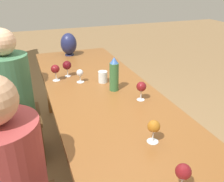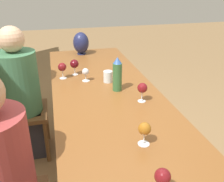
% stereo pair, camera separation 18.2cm
% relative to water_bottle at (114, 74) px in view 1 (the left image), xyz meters
% --- Properties ---
extents(ground_plane, '(14.00, 14.00, 0.00)m').
position_rel_water_bottle_xyz_m(ground_plane, '(-0.05, 0.10, -0.91)').
color(ground_plane, olive).
extents(dining_table, '(2.74, 0.86, 0.77)m').
position_rel_water_bottle_xyz_m(dining_table, '(-0.05, 0.10, -0.21)').
color(dining_table, brown).
rests_on(dining_table, ground_plane).
extents(water_bottle, '(0.08, 0.08, 0.29)m').
position_rel_water_bottle_xyz_m(water_bottle, '(0.00, 0.00, 0.00)').
color(water_bottle, '#336638').
rests_on(water_bottle, dining_table).
extents(water_tumbler, '(0.08, 0.08, 0.10)m').
position_rel_water_bottle_xyz_m(water_tumbler, '(0.19, 0.03, -0.09)').
color(water_tumbler, silver).
rests_on(water_tumbler, dining_table).
extents(vase, '(0.19, 0.19, 0.27)m').
position_rel_water_bottle_xyz_m(vase, '(1.13, 0.15, -0.00)').
color(vase, '#1E234C').
rests_on(vase, dining_table).
extents(wine_glass_0, '(0.07, 0.07, 0.14)m').
position_rel_water_bottle_xyz_m(wine_glass_0, '(-0.75, 0.04, -0.04)').
color(wine_glass_0, silver).
rests_on(wine_glass_0, dining_table).
extents(wine_glass_2, '(0.07, 0.07, 0.12)m').
position_rel_water_bottle_xyz_m(wine_glass_2, '(0.26, 0.22, -0.05)').
color(wine_glass_2, silver).
rests_on(wine_glass_2, dining_table).
extents(wine_glass_3, '(0.08, 0.08, 0.15)m').
position_rel_water_bottle_xyz_m(wine_glass_3, '(-0.24, -0.13, -0.03)').
color(wine_glass_3, silver).
rests_on(wine_glass_3, dining_table).
extents(wine_glass_4, '(0.08, 0.08, 0.15)m').
position_rel_water_bottle_xyz_m(wine_glass_4, '(0.38, 0.42, -0.03)').
color(wine_glass_4, silver).
rests_on(wine_glass_4, dining_table).
extents(wine_glass_5, '(0.07, 0.07, 0.14)m').
position_rel_water_bottle_xyz_m(wine_glass_5, '(-1.11, 0.10, -0.04)').
color(wine_glass_5, silver).
rests_on(wine_glass_5, dining_table).
extents(wine_glass_6, '(0.08, 0.08, 0.15)m').
position_rel_water_bottle_xyz_m(wine_glass_6, '(0.44, 0.30, -0.03)').
color(wine_glass_6, silver).
rests_on(wine_glass_6, dining_table).
extents(chair_far, '(0.44, 0.44, 0.92)m').
position_rel_water_bottle_xyz_m(chair_far, '(0.38, 0.89, -0.41)').
color(chair_far, brown).
rests_on(chair_far, ground_plane).
extents(person_far, '(0.36, 0.36, 1.27)m').
position_rel_water_bottle_xyz_m(person_far, '(0.38, 0.80, -0.23)').
color(person_far, '#2D2D38').
rests_on(person_far, ground_plane).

